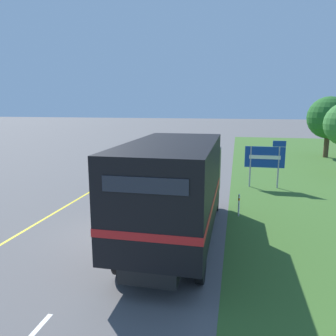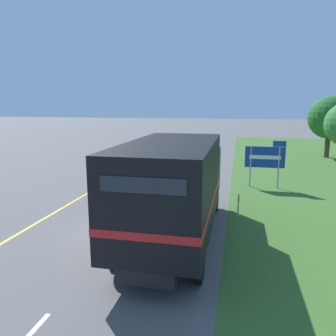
# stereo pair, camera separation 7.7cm
# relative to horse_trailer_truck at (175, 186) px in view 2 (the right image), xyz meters

# --- Properties ---
(ground_plane) EXTENTS (200.00, 200.00, 0.00)m
(ground_plane) POSITION_rel_horse_trailer_truck_xyz_m (-2.04, 0.28, -1.98)
(ground_plane) COLOR #5B5959
(edge_line_yellow) EXTENTS (0.12, 53.55, 0.01)m
(edge_line_yellow) POSITION_rel_horse_trailer_truck_xyz_m (-5.74, 11.34, -1.97)
(edge_line_yellow) COLOR yellow
(edge_line_yellow) RESTS_ON ground
(centre_dash_near) EXTENTS (0.12, 2.60, 0.01)m
(centre_dash_near) POSITION_rel_horse_trailer_truck_xyz_m (-2.04, 0.77, -1.97)
(centre_dash_near) COLOR white
(centre_dash_near) RESTS_ON ground
(centre_dash_mid_a) EXTENTS (0.12, 2.60, 0.01)m
(centre_dash_mid_a) POSITION_rel_horse_trailer_truck_xyz_m (-2.04, 7.37, -1.97)
(centre_dash_mid_a) COLOR white
(centre_dash_mid_a) RESTS_ON ground
(centre_dash_mid_b) EXTENTS (0.12, 2.60, 0.01)m
(centre_dash_mid_b) POSITION_rel_horse_trailer_truck_xyz_m (-2.04, 13.97, -1.97)
(centre_dash_mid_b) COLOR white
(centre_dash_mid_b) RESTS_ON ground
(centre_dash_far) EXTENTS (0.12, 2.60, 0.01)m
(centre_dash_far) POSITION_rel_horse_trailer_truck_xyz_m (-2.04, 20.57, -1.97)
(centre_dash_far) COLOR white
(centre_dash_far) RESTS_ON ground
(centre_dash_farthest) EXTENTS (0.12, 2.60, 0.01)m
(centre_dash_farthest) POSITION_rel_horse_trailer_truck_xyz_m (-2.04, 27.17, -1.97)
(centre_dash_farthest) COLOR white
(centre_dash_farthest) RESTS_ON ground
(horse_trailer_truck) EXTENTS (2.61, 8.26, 3.53)m
(horse_trailer_truck) POSITION_rel_horse_trailer_truck_xyz_m (0.00, 0.00, 0.00)
(horse_trailer_truck) COLOR black
(horse_trailer_truck) RESTS_ON ground
(lead_car_white) EXTENTS (1.80, 4.45, 2.09)m
(lead_car_white) POSITION_rel_horse_trailer_truck_xyz_m (-4.10, 13.42, -0.94)
(lead_car_white) COLOR black
(lead_car_white) RESTS_ON ground
(highway_sign) EXTENTS (2.18, 0.09, 2.67)m
(highway_sign) POSITION_rel_horse_trailer_truck_xyz_m (3.53, 8.40, -0.29)
(highway_sign) COLOR #9E9EA3
(highway_sign) RESTS_ON ground
(roadside_tree_mid) EXTENTS (3.67, 3.67, 5.35)m
(roadside_tree_mid) POSITION_rel_horse_trailer_truck_xyz_m (9.73, 20.75, 1.52)
(roadside_tree_mid) COLOR #4C3823
(roadside_tree_mid) RESTS_ON ground
(delineator_post) EXTENTS (0.08, 0.08, 0.95)m
(delineator_post) POSITION_rel_horse_trailer_truck_xyz_m (2.11, 3.09, -1.47)
(delineator_post) COLOR white
(delineator_post) RESTS_ON ground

